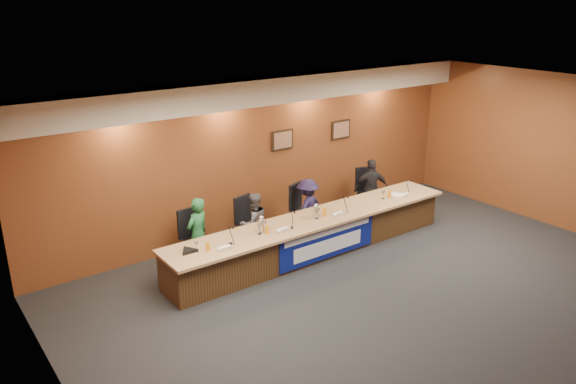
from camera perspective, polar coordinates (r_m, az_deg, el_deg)
name	(u,v)px	position (r m, az deg, el deg)	size (l,w,h in m)	color
floor	(408,305)	(9.32, 12.09, -11.20)	(10.00, 10.00, 0.00)	black
ceiling	(424,106)	(8.19, 13.66, 8.50)	(10.00, 8.00, 0.04)	silver
wall_back	(266,154)	(11.48, -2.28, 3.84)	(10.00, 0.04, 3.20)	brown
wall_left	(77,320)	(6.13, -20.65, -12.06)	(0.04, 8.00, 3.20)	brown
soffit	(272,90)	(10.99, -1.63, 10.35)	(10.00, 0.50, 0.50)	beige
dais_body	(314,236)	(10.69, 2.64, -4.50)	(6.00, 0.80, 0.70)	#3F2712
dais_top	(316,219)	(10.51, 2.85, -2.71)	(6.10, 0.95, 0.05)	#A17A4F
banner	(328,242)	(10.39, 4.09, -5.08)	(2.20, 0.02, 0.65)	navy
banner_text_upper	(329,232)	(10.30, 4.16, -4.10)	(2.00, 0.01, 0.10)	silver
banner_text_lower	(328,246)	(10.41, 4.12, -5.51)	(1.60, 0.01, 0.28)	silver
wall_photo_left	(282,140)	(11.61, -0.58, 5.31)	(0.52, 0.04, 0.42)	black
wall_photo_right	(341,130)	(12.59, 5.38, 6.33)	(0.52, 0.04, 0.42)	black
panelist_a	(198,234)	(10.06, -9.16, -4.26)	(0.50, 0.33, 1.36)	#1C582D
panelist_b	(254,223)	(10.63, -3.48, -3.18)	(0.58, 0.45, 1.20)	#4C4A4F
panelist_c	(308,208)	(11.32, 2.00, -1.65)	(0.79, 0.45, 1.22)	#1D1638
panelist_d	(371,189)	(12.42, 8.45, 0.34)	(0.78, 0.33, 1.33)	black
office_chair_a	(196,243)	(10.22, -9.36, -5.10)	(0.48, 0.48, 0.08)	black
office_chair_b	(251,227)	(10.75, -3.76, -3.61)	(0.48, 0.48, 0.08)	black
office_chair_c	(304,213)	(11.44, 1.68, -2.12)	(0.48, 0.48, 0.08)	black
office_chair_d	(368,195)	(12.55, 8.09, -0.35)	(0.48, 0.48, 0.08)	black
nameplate_a	(227,248)	(9.20, -6.25, -5.67)	(0.24, 0.06, 0.09)	white
microphone_a	(231,244)	(9.43, -5.84, -5.25)	(0.07, 0.07, 0.02)	black
juice_glass_a	(208,246)	(9.22, -8.14, -5.49)	(0.06, 0.06, 0.15)	orange
water_glass_a	(196,247)	(9.20, -9.29, -5.51)	(0.08, 0.08, 0.18)	silver
nameplate_b	(285,230)	(9.83, -0.33, -3.85)	(0.24, 0.06, 0.09)	white
microphone_b	(291,228)	(10.01, 0.31, -3.63)	(0.07, 0.07, 0.02)	black
juice_glass_b	(267,230)	(9.76, -2.14, -3.85)	(0.06, 0.06, 0.15)	orange
water_glass_b	(260,230)	(9.73, -2.91, -3.83)	(0.08, 0.08, 0.18)	silver
nameplate_c	(341,214)	(10.58, 5.36, -2.20)	(0.24, 0.06, 0.09)	white
microphone_c	(344,212)	(10.78, 5.71, -2.00)	(0.07, 0.07, 0.02)	black
juice_glass_c	(324,212)	(10.54, 3.71, -2.07)	(0.06, 0.06, 0.15)	orange
water_glass_c	(317,214)	(10.41, 2.93, -2.25)	(0.08, 0.08, 0.18)	silver
nameplate_d	(406,195)	(11.76, 11.91, -0.30)	(0.24, 0.06, 0.09)	white
microphone_d	(406,194)	(11.93, 11.89, -0.20)	(0.07, 0.07, 0.02)	black
juice_glass_d	(390,194)	(11.67, 10.27, -0.19)	(0.06, 0.06, 0.15)	orange
water_glass_d	(383,195)	(11.56, 9.64, -0.28)	(0.08, 0.08, 0.18)	silver
carafe_left	(261,226)	(9.80, -2.73, -3.46)	(0.13, 0.13, 0.25)	silver
carafe_mid	(316,212)	(10.45, 2.83, -2.04)	(0.11, 0.11, 0.22)	silver
speakerphone	(188,251)	(9.24, -10.09, -5.89)	(0.32, 0.32, 0.05)	black
paper_stack	(397,195)	(11.87, 11.01, -0.27)	(0.22, 0.30, 0.01)	white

